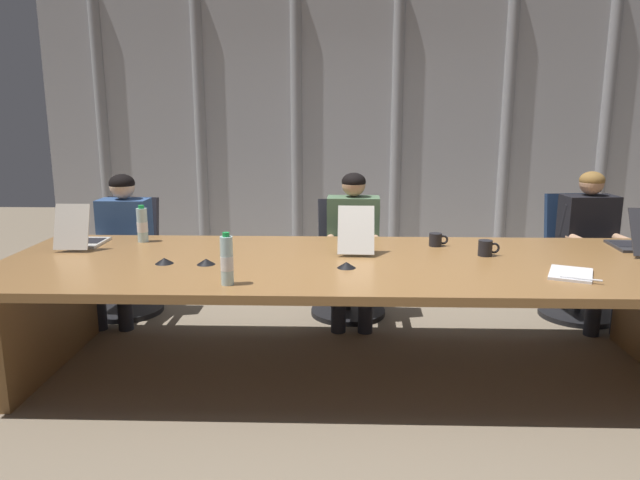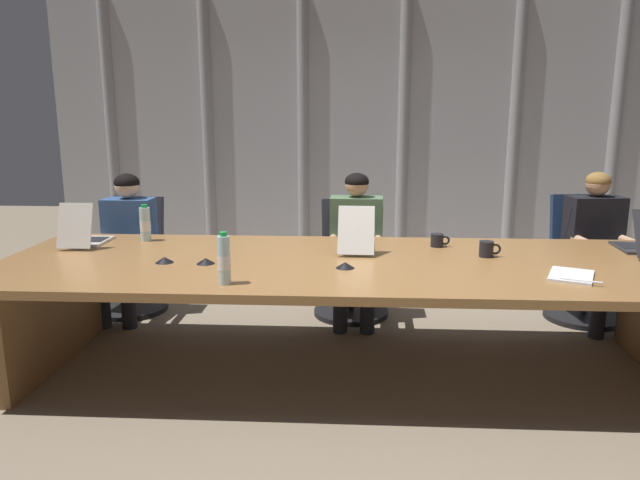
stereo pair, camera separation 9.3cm
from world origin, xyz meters
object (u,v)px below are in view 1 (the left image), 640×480
at_px(person_center, 592,239).
at_px(conference_mic_right_side, 164,261).
at_px(laptop_left_mid, 356,240).
at_px(laptop_center, 635,242).
at_px(office_chair_left_end, 126,269).
at_px(office_chair_center, 578,271).
at_px(water_bottle_primary, 142,225).
at_px(coffee_mug_near, 486,248).
at_px(person_left_end, 121,237).
at_px(conference_mic_left_side, 206,262).
at_px(spiral_notepad, 571,274).
at_px(person_left_mid, 353,238).
at_px(conference_mic_middle, 346,265).
at_px(laptop_left_end, 82,238).
at_px(water_bottle_secondary, 227,261).
at_px(office_chair_left_mid, 347,271).
at_px(coffee_mug_far, 436,240).

height_order(person_center, conference_mic_right_side, person_center).
height_order(laptop_left_mid, laptop_center, laptop_left_mid).
relative_size(office_chair_left_end, office_chair_center, 0.95).
relative_size(water_bottle_primary, coffee_mug_near, 1.91).
relative_size(laptop_center, office_chair_left_end, 0.55).
bearing_deg(person_left_end, laptop_left_mid, 70.88).
distance_m(water_bottle_primary, conference_mic_left_side, 0.85).
height_order(office_chair_left_end, spiral_notepad, office_chair_left_end).
xyz_separation_m(laptop_left_mid, office_chair_center, (1.80, 0.80, -0.42)).
bearing_deg(office_chair_center, person_center, 0.33).
distance_m(person_left_end, person_left_mid, 1.81).
bearing_deg(conference_mic_middle, conference_mic_left_side, 176.31).
distance_m(office_chair_center, person_center, 0.34).
bearing_deg(conference_mic_right_side, person_left_end, 121.42).
height_order(laptop_left_end, water_bottle_secondary, laptop_left_end).
relative_size(water_bottle_primary, conference_mic_right_side, 2.34).
relative_size(office_chair_left_mid, spiral_notepad, 2.50).
distance_m(water_bottle_secondary, conference_mic_left_side, 0.47).
height_order(office_chair_left_end, coffee_mug_near, office_chair_left_end).
bearing_deg(person_center, coffee_mug_near, -56.24).
bearing_deg(coffee_mug_near, conference_mic_right_side, -172.60).
xyz_separation_m(laptop_left_end, office_chair_left_end, (-0.01, 0.78, -0.43)).
bearing_deg(coffee_mug_near, office_chair_left_end, 159.85).
xyz_separation_m(office_chair_center, person_left_end, (-3.61, -0.16, 0.29)).
bearing_deg(spiral_notepad, coffee_mug_near, 152.22).
relative_size(laptop_left_end, water_bottle_primary, 1.63).
bearing_deg(office_chair_center, laptop_left_end, -85.16).
relative_size(laptop_center, person_left_mid, 0.44).
height_order(laptop_center, conference_mic_right_side, laptop_center).
bearing_deg(conference_mic_middle, laptop_left_end, 163.83).
relative_size(laptop_left_end, person_center, 0.36).
distance_m(office_chair_left_end, spiral_notepad, 3.36).
bearing_deg(laptop_center, person_left_end, 83.47).
height_order(laptop_left_end, laptop_center, laptop_left_end).
relative_size(laptop_left_end, conference_mic_right_side, 3.81).
xyz_separation_m(office_chair_left_mid, coffee_mug_near, (0.85, -0.97, 0.42)).
xyz_separation_m(laptop_center, spiral_notepad, (-0.65, -0.63, -0.05)).
relative_size(person_center, spiral_notepad, 3.19).
xyz_separation_m(office_chair_center, conference_mic_right_side, (-2.96, -1.23, 0.38)).
height_order(laptop_left_mid, person_center, person_center).
xyz_separation_m(office_chair_left_mid, conference_mic_middle, (-0.03, -1.30, 0.39)).
bearing_deg(coffee_mug_far, person_left_mid, 134.64).
distance_m(laptop_center, water_bottle_primary, 3.31).
bearing_deg(office_chair_center, person_left_end, -94.80).
bearing_deg(laptop_center, laptop_left_mid, 93.60).
relative_size(laptop_left_end, laptop_left_mid, 0.83).
bearing_deg(water_bottle_primary, laptop_left_end, -157.37).
bearing_deg(office_chair_left_mid, conference_mic_left_side, -43.21).
bearing_deg(conference_mic_middle, laptop_left_mid, 82.24).
bearing_deg(laptop_center, coffee_mug_far, 89.56).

